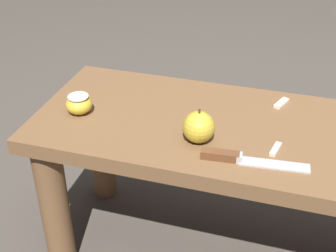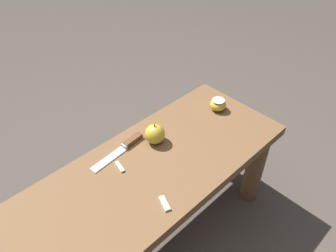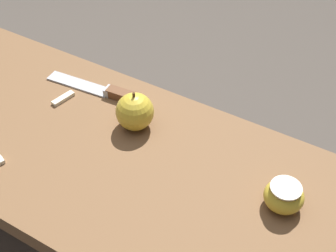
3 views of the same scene
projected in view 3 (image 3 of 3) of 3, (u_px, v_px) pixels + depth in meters
name	position (u px, v px, depth m)	size (l,w,h in m)	color
ground_plane	(61.00, 236.00, 1.28)	(8.00, 8.00, 0.00)	#4C443D
wooden_bench	(36.00, 145.00, 1.04)	(1.30, 0.44, 0.45)	brown
knife	(110.00, 92.00, 1.02)	(0.24, 0.05, 0.02)	#B7BABF
apple_whole	(135.00, 112.00, 0.92)	(0.08, 0.08, 0.09)	gold
apple_cut	(284.00, 196.00, 0.79)	(0.07, 0.07, 0.05)	gold
apple_slice_near_knife	(63.00, 98.00, 1.01)	(0.02, 0.06, 0.01)	beige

